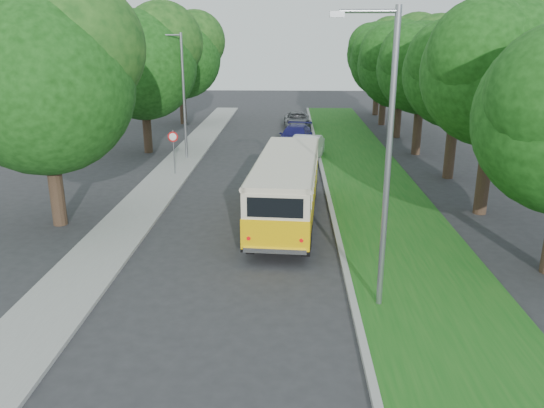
{
  "coord_description": "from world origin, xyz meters",
  "views": [
    {
      "loc": [
        1.75,
        -15.93,
        7.28
      ],
      "look_at": [
        1.14,
        2.29,
        1.5
      ],
      "focal_mm": 35.0,
      "sensor_mm": 36.0,
      "label": 1
    }
  ],
  "objects_px": {
    "lamppost_near": "(385,155)",
    "lamppost_far": "(182,92)",
    "vintage_bus": "(286,189)",
    "car_blue": "(295,136)",
    "car_silver": "(294,164)",
    "car_grey": "(297,120)",
    "car_white": "(306,149)"
  },
  "relations": [
    {
      "from": "lamppost_near",
      "to": "lamppost_far",
      "type": "distance_m",
      "value": 20.53
    },
    {
      "from": "vintage_bus",
      "to": "car_blue",
      "type": "distance_m",
      "value": 15.47
    },
    {
      "from": "lamppost_far",
      "to": "car_silver",
      "type": "height_order",
      "value": "lamppost_far"
    },
    {
      "from": "lamppost_near",
      "to": "lamppost_far",
      "type": "xyz_separation_m",
      "value": [
        -8.91,
        18.5,
        -0.25
      ]
    },
    {
      "from": "lamppost_far",
      "to": "car_grey",
      "type": "xyz_separation_m",
      "value": [
        7.07,
        12.18,
        -3.48
      ]
    },
    {
      "from": "car_silver",
      "to": "car_grey",
      "type": "xyz_separation_m",
      "value": [
        0.35,
        15.9,
        -0.01
      ]
    },
    {
      "from": "car_white",
      "to": "car_blue",
      "type": "xyz_separation_m",
      "value": [
        -0.6,
        4.5,
        -0.04
      ]
    },
    {
      "from": "lamppost_near",
      "to": "car_grey",
      "type": "xyz_separation_m",
      "value": [
        -1.83,
        30.68,
        -3.73
      ]
    },
    {
      "from": "car_silver",
      "to": "car_grey",
      "type": "bearing_deg",
      "value": 75.3
    },
    {
      "from": "car_blue",
      "to": "vintage_bus",
      "type": "bearing_deg",
      "value": -82.3
    },
    {
      "from": "car_blue",
      "to": "car_grey",
      "type": "relative_size",
      "value": 1.09
    },
    {
      "from": "lamppost_far",
      "to": "car_silver",
      "type": "distance_m",
      "value": 8.44
    },
    {
      "from": "lamppost_far",
      "to": "car_white",
      "type": "relative_size",
      "value": 1.62
    },
    {
      "from": "car_grey",
      "to": "car_white",
      "type": "bearing_deg",
      "value": -89.9
    },
    {
      "from": "vintage_bus",
      "to": "car_grey",
      "type": "distance_m",
      "value": 23.53
    },
    {
      "from": "lamppost_near",
      "to": "car_grey",
      "type": "bearing_deg",
      "value": 93.41
    },
    {
      "from": "lamppost_far",
      "to": "vintage_bus",
      "type": "xyz_separation_m",
      "value": [
        6.34,
        -11.32,
        -2.75
      ]
    },
    {
      "from": "lamppost_near",
      "to": "vintage_bus",
      "type": "relative_size",
      "value": 0.87
    },
    {
      "from": "vintage_bus",
      "to": "car_white",
      "type": "xyz_separation_m",
      "value": [
        1.08,
        10.95,
        -0.6
      ]
    },
    {
      "from": "car_white",
      "to": "car_blue",
      "type": "distance_m",
      "value": 4.54
    },
    {
      "from": "car_silver",
      "to": "car_grey",
      "type": "height_order",
      "value": "car_silver"
    },
    {
      "from": "lamppost_far",
      "to": "lamppost_near",
      "type": "bearing_deg",
      "value": -64.29
    },
    {
      "from": "car_white",
      "to": "vintage_bus",
      "type": "bearing_deg",
      "value": -83.25
    },
    {
      "from": "lamppost_far",
      "to": "car_blue",
      "type": "relative_size",
      "value": 1.51
    },
    {
      "from": "lamppost_far",
      "to": "car_white",
      "type": "xyz_separation_m",
      "value": [
        7.42,
        -0.37,
        -3.35
      ]
    },
    {
      "from": "car_white",
      "to": "car_grey",
      "type": "relative_size",
      "value": 1.01
    },
    {
      "from": "lamppost_near",
      "to": "car_blue",
      "type": "relative_size",
      "value": 1.61
    },
    {
      "from": "lamppost_near",
      "to": "car_blue",
      "type": "distance_m",
      "value": 23.02
    },
    {
      "from": "lamppost_near",
      "to": "vintage_bus",
      "type": "distance_m",
      "value": 8.19
    },
    {
      "from": "lamppost_near",
      "to": "vintage_bus",
      "type": "xyz_separation_m",
      "value": [
        -2.56,
        7.18,
        -3.0
      ]
    },
    {
      "from": "lamppost_near",
      "to": "lamppost_far",
      "type": "relative_size",
      "value": 1.07
    },
    {
      "from": "lamppost_near",
      "to": "car_silver",
      "type": "xyz_separation_m",
      "value": [
        -2.18,
        14.78,
        -3.73
      ]
    }
  ]
}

